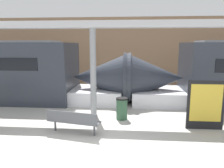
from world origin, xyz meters
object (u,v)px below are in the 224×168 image
Objects in this scene: trash_bin at (122,108)px; poster_board at (206,105)px; bench_near at (73,120)px; support_column_near at (93,73)px.

poster_board is at bearing -15.44° from trash_bin.
trash_bin is (1.59, 1.65, -0.05)m from bench_near.
trash_bin is at bearing -20.15° from support_column_near.
support_column_near is at bearing 163.16° from poster_board.
support_column_near is at bearing 159.85° from trash_bin.
bench_near is 1.07× the size of poster_board.
bench_near is at bearing -133.80° from trash_bin.
trash_bin is 3.14m from poster_board.
bench_near is 2.13× the size of trash_bin.
poster_board reaches higher than trash_bin.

